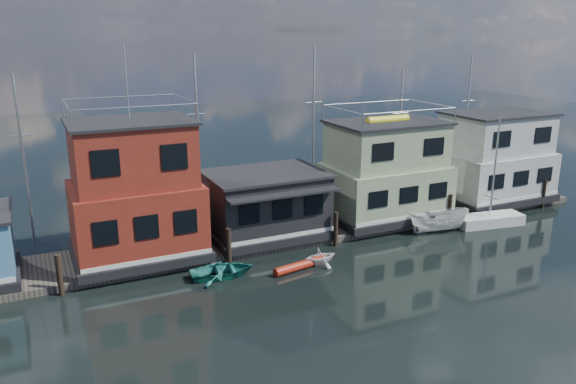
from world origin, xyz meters
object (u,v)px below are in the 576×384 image
houseboat_green (385,172)px  dinghy_white (320,256)px  motorboat (439,221)px  houseboat_white (494,158)px  dinghy_teal (222,270)px  day_sailer (489,219)px  red_kayak (300,266)px  houseboat_red (135,193)px  houseboat_dark (266,204)px

houseboat_green → dinghy_white: bearing=-147.1°
motorboat → dinghy_white: bearing=115.1°
motorboat → houseboat_white: bearing=-49.1°
houseboat_white → dinghy_teal: 23.95m
day_sailer → red_kayak: size_ratio=2.22×
houseboat_white → day_sailer: 6.43m
houseboat_red → dinghy_teal: size_ratio=3.39×
houseboat_dark → dinghy_teal: (-4.37, -4.15, -2.06)m
houseboat_dark → day_sailer: day_sailer is taller
dinghy_teal → dinghy_white: dinghy_white is taller
houseboat_dark → dinghy_white: bearing=-76.5°
houseboat_green → day_sailer: bearing=-33.6°
houseboat_dark → motorboat: (10.97, -3.57, -1.64)m
houseboat_dark → day_sailer: bearing=-14.8°
day_sailer → dinghy_teal: (-19.41, -0.17, -0.07)m
dinghy_white → red_kayak: bearing=92.7°
houseboat_green → dinghy_white: size_ratio=4.22×
day_sailer → red_kayak: day_sailer is taller
houseboat_dark → dinghy_teal: size_ratio=2.12×
houseboat_green → red_kayak: size_ratio=2.52×
motorboat → houseboat_red: bearing=96.0°
red_kayak → dinghy_teal: bearing=156.7°
houseboat_white → dinghy_teal: (-23.37, -4.17, -3.17)m
houseboat_dark → motorboat: 11.65m
dinghy_white → houseboat_white: bearing=-76.7°
dinghy_teal → red_kayak: (4.23, -0.98, -0.12)m
day_sailer → motorboat: day_sailer is taller
dinghy_teal → red_kayak: 4.34m
houseboat_green → red_kayak: bearing=-150.6°
houseboat_red → motorboat: 19.59m
houseboat_white → dinghy_white: size_ratio=4.22×
motorboat → dinghy_white: 9.87m
motorboat → dinghy_white: size_ratio=2.04×
houseboat_white → dinghy_white: (-17.79, -5.03, -3.01)m
dinghy_teal → red_kayak: bearing=-98.3°
houseboat_white → red_kayak: (-19.14, -5.15, -3.29)m
houseboat_red → houseboat_green: bearing=0.0°
houseboat_green → dinghy_teal: houseboat_green is taller
houseboat_green → houseboat_red: bearing=-180.0°
houseboat_green → houseboat_white: houseboat_green is taller
houseboat_green → motorboat: 4.94m
houseboat_white → dinghy_white: 18.73m
motorboat → houseboat_green: bearing=45.5°
houseboat_red → houseboat_white: 27.01m
dinghy_teal → red_kayak: dinghy_teal is taller
dinghy_white → day_sailer: bearing=-88.2°
houseboat_green → dinghy_teal: size_ratio=2.40×
houseboat_white → red_kayak: houseboat_white is taller
houseboat_white → houseboat_dark: bearing=-179.9°
dinghy_teal → dinghy_white: 5.65m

